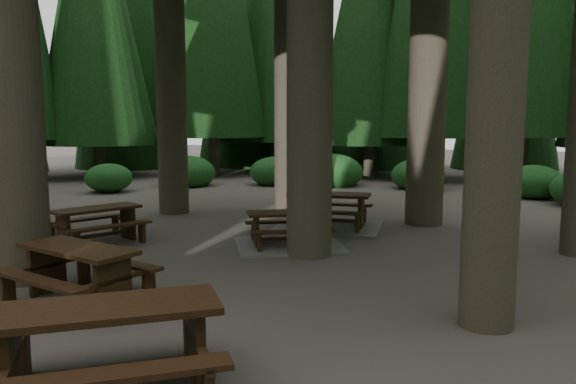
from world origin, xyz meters
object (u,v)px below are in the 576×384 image
(picnic_table_a, at_px, (289,235))
(picnic_table_c, at_px, (329,216))
(picnic_table_e, at_px, (108,336))
(picnic_table_f, at_px, (78,265))
(picnic_table_b, at_px, (97,220))

(picnic_table_a, xyz_separation_m, picnic_table_c, (0.20, 2.14, 0.05))
(picnic_table_c, relative_size, picnic_table_e, 1.01)
(picnic_table_a, relative_size, picnic_table_f, 1.26)
(picnic_table_a, relative_size, picnic_table_c, 1.02)
(picnic_table_e, bearing_deg, picnic_table_b, 92.56)
(picnic_table_c, bearing_deg, picnic_table_e, -93.15)
(picnic_table_b, relative_size, picnic_table_e, 0.84)
(picnic_table_a, relative_size, picnic_table_e, 1.04)
(picnic_table_f, bearing_deg, picnic_table_e, -30.65)
(picnic_table_a, distance_m, picnic_table_e, 6.37)
(picnic_table_b, bearing_deg, picnic_table_f, -119.11)
(picnic_table_a, height_order, picnic_table_f, picnic_table_f)
(picnic_table_e, xyz_separation_m, picnic_table_f, (-2.13, 2.06, -0.05))
(picnic_table_f, bearing_deg, picnic_table_b, 139.20)
(picnic_table_b, xyz_separation_m, picnic_table_c, (3.94, 3.29, -0.21))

